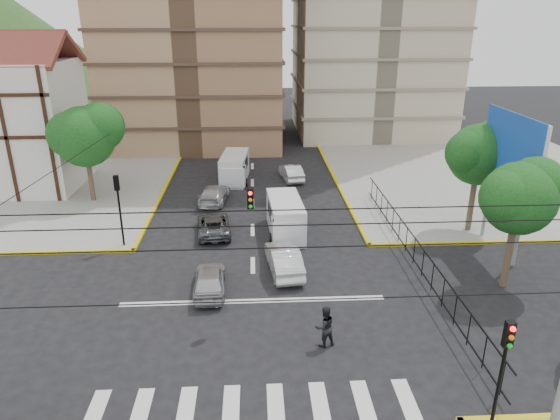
{
  "coord_description": "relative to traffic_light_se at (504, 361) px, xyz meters",
  "views": [
    {
      "loc": [
        0.2,
        -20.11,
        13.07
      ],
      "look_at": [
        1.44,
        3.23,
        4.0
      ],
      "focal_mm": 32.0,
      "sensor_mm": 36.0,
      "label": 1
    }
  ],
  "objects": [
    {
      "name": "tudor_building",
      "position": [
        -26.8,
        27.8,
        2.14
      ],
      "size": [
        10.8,
        8.05,
        12.23
      ],
      "color": "silver",
      "rests_on": "ground"
    },
    {
      "name": "tree_tudor",
      "position": [
        -19.7,
        23.81,
        2.11
      ],
      "size": [
        5.39,
        4.4,
        7.43
      ],
      "color": "#473828",
      "rests_on": "ground"
    },
    {
      "name": "traffic_light_hanging",
      "position": [
        -7.8,
        5.76,
        2.79
      ],
      "size": [
        18.0,
        9.12,
        0.92
      ],
      "color": "black",
      "rests_on": "ground"
    },
    {
      "name": "tree_park_c",
      "position": [
        6.29,
        16.81,
        2.22
      ],
      "size": [
        4.65,
        3.8,
        7.25
      ],
      "color": "#473828",
      "rests_on": "ground"
    },
    {
      "name": "traffic_light_se",
      "position": [
        0.0,
        0.0,
        0.0
      ],
      "size": [
        0.28,
        0.22,
        4.4
      ],
      "color": "black",
      "rests_on": "ground"
    },
    {
      "name": "ground",
      "position": [
        -7.8,
        7.8,
        -3.11
      ],
      "size": [
        160.0,
        160.0,
        0.0
      ],
      "primitive_type": "plane",
      "color": "black",
      "rests_on": "ground"
    },
    {
      "name": "crosswalk_stripes",
      "position": [
        -7.8,
        1.8,
        -3.11
      ],
      "size": [
        12.0,
        2.4,
        0.01
      ],
      "primitive_type": "cube",
      "color": "silver",
      "rests_on": "ground"
    },
    {
      "name": "sidewalk_nw",
      "position": [
        -27.8,
        27.8,
        -3.04
      ],
      "size": [
        26.0,
        26.0,
        0.15
      ],
      "primitive_type": "cube",
      "color": "gray",
      "rests_on": "ground"
    },
    {
      "name": "car_darkgrey_mid_right",
      "position": [
        -5.71,
        22.12,
        -2.45
      ],
      "size": [
        1.71,
        3.94,
        1.32
      ],
      "primitive_type": "imported",
      "rotation": [
        0.0,
        0.0,
        3.1
      ],
      "color": "#232326",
      "rests_on": "ground"
    },
    {
      "name": "van_left_lane",
      "position": [
        -9.29,
        28.22,
        -2.0
      ],
      "size": [
        2.44,
        5.25,
        2.29
      ],
      "rotation": [
        0.0,
        0.0,
        -0.09
      ],
      "color": "silver",
      "rests_on": "ground"
    },
    {
      "name": "car_white_front_right",
      "position": [
        -6.09,
        12.02,
        -2.38
      ],
      "size": [
        2.06,
        4.6,
        1.47
      ],
      "primitive_type": "imported",
      "rotation": [
        0.0,
        0.0,
        3.26
      ],
      "color": "silver",
      "rests_on": "ground"
    },
    {
      "name": "stop_line",
      "position": [
        -7.8,
        9.0,
        -3.11
      ],
      "size": [
        13.0,
        0.4,
        0.01
      ],
      "primitive_type": "cube",
      "color": "silver",
      "rests_on": "ground"
    },
    {
      "name": "car_white_rear_right",
      "position": [
        -4.47,
        28.47,
        -2.44
      ],
      "size": [
        2.06,
        4.26,
        1.35
      ],
      "primitive_type": "imported",
      "rotation": [
        0.0,
        0.0,
        3.3
      ],
      "color": "silver",
      "rests_on": "ground"
    },
    {
      "name": "car_silver_rear_left",
      "position": [
        -10.66,
        23.25,
        -2.46
      ],
      "size": [
        2.38,
        4.71,
        1.31
      ],
      "primitive_type": "imported",
      "rotation": [
        0.0,
        0.0,
        3.02
      ],
      "color": "silver",
      "rests_on": "ground"
    },
    {
      "name": "traffic_light_nw",
      "position": [
        -15.6,
        15.6,
        0.0
      ],
      "size": [
        0.28,
        0.22,
        4.4
      ],
      "color": "black",
      "rests_on": "ground"
    },
    {
      "name": "park_fence",
      "position": [
        1.2,
        12.3,
        -3.11
      ],
      "size": [
        0.1,
        22.5,
        1.66
      ],
      "primitive_type": null,
      "color": "black",
      "rests_on": "ground"
    },
    {
      "name": "billboard",
      "position": [
        6.65,
        13.8,
        2.89
      ],
      "size": [
        0.36,
        6.2,
        8.1
      ],
      "color": "slate",
      "rests_on": "ground"
    },
    {
      "name": "car_grey_mid_left",
      "position": [
        -10.3,
        17.42,
        -2.5
      ],
      "size": [
        2.48,
        4.58,
        1.22
      ],
      "primitive_type": "imported",
      "rotation": [
        0.0,
        0.0,
        3.25
      ],
      "color": "#54585C",
      "rests_on": "ground"
    },
    {
      "name": "van_right_lane",
      "position": [
        -5.68,
        16.93,
        -2.01
      ],
      "size": [
        2.28,
        5.16,
        2.27
      ],
      "rotation": [
        0.0,
        0.0,
        0.06
      ],
      "color": "silver",
      "rests_on": "ground"
    },
    {
      "name": "car_silver_front_left",
      "position": [
        -9.99,
        10.07,
        -2.44
      ],
      "size": [
        1.76,
        4.01,
        1.34
      ],
      "primitive_type": "imported",
      "rotation": [
        0.0,
        0.0,
        3.19
      ],
      "color": "#B5B5BA",
      "rests_on": "ground"
    },
    {
      "name": "sidewalk_ne",
      "position": [
        12.2,
        27.8,
        -3.04
      ],
      "size": [
        26.0,
        26.0,
        0.15
      ],
      "primitive_type": "cube",
      "color": "gray",
      "rests_on": "ground"
    },
    {
      "name": "tree_park_a",
      "position": [
        5.28,
        9.81,
        1.9
      ],
      "size": [
        4.41,
        3.6,
        6.83
      ],
      "color": "#473828",
      "rests_on": "ground"
    },
    {
      "name": "pedestrian_crosswalk",
      "position": [
        -4.78,
        5.3,
        -2.19
      ],
      "size": [
        1.09,
        0.97,
        1.85
      ],
      "primitive_type": "imported",
      "rotation": [
        0.0,
        0.0,
        3.49
      ],
      "color": "black",
      "rests_on": "ground"
    }
  ]
}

